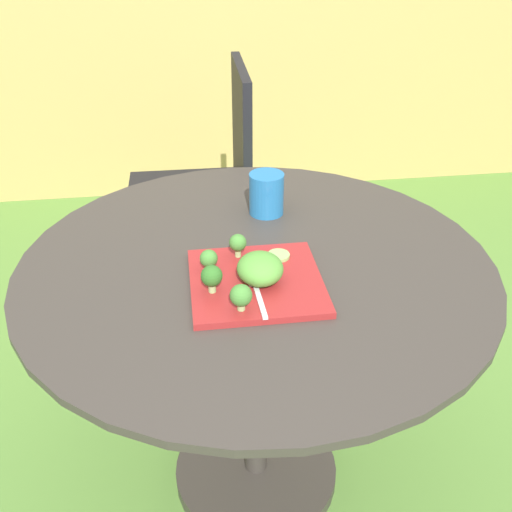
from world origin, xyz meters
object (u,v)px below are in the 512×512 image
(patio_chair, at_px, (212,173))
(drinking_glass, at_px, (266,196))
(salad_plate, at_px, (256,282))
(fork, at_px, (257,290))

(patio_chair, relative_size, drinking_glass, 8.70)
(salad_plate, distance_m, drinking_glass, 0.32)
(salad_plate, bearing_deg, fork, -96.20)
(patio_chair, distance_m, drinking_glass, 0.72)
(salad_plate, distance_m, fork, 0.04)
(patio_chair, bearing_deg, fork, -88.86)
(patio_chair, distance_m, salad_plate, 1.01)
(drinking_glass, bearing_deg, fork, -101.61)
(fork, bearing_deg, salad_plate, 83.80)
(fork, bearing_deg, drinking_glass, 78.39)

